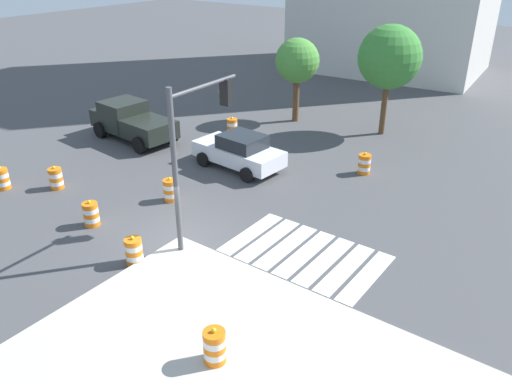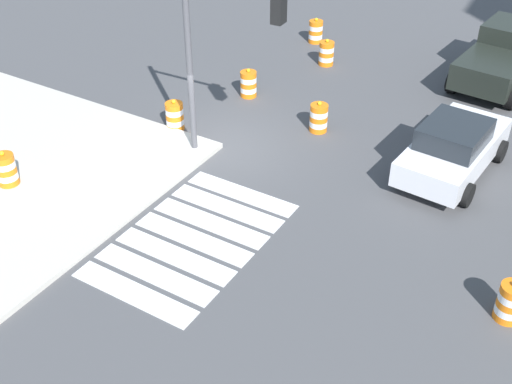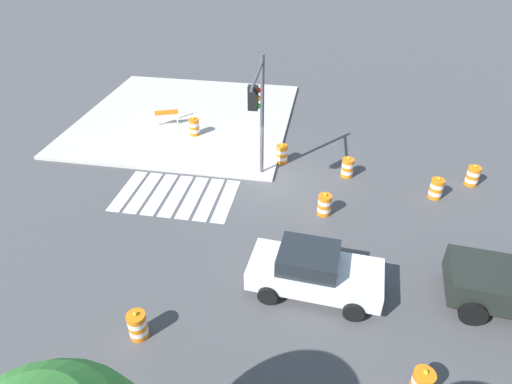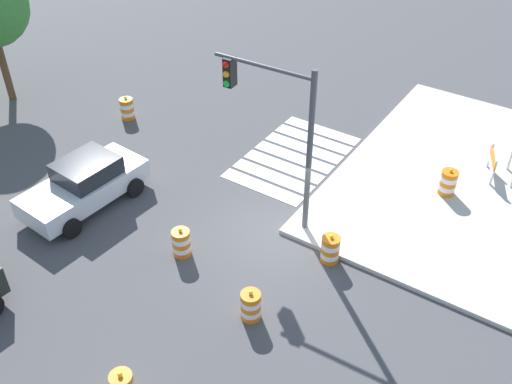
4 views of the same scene
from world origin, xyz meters
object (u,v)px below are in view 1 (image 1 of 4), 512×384
at_px(traffic_barrel_opposite_curb, 2,179).
at_px(street_tree_streetside_near, 297,61).
at_px(traffic_barrel_on_sidewalk, 215,346).
at_px(traffic_light_pole, 197,133).
at_px(traffic_barrel_crosswalk_end, 364,164).
at_px(street_tree_streetside_mid, 390,57).
at_px(traffic_barrel_near_corner, 91,214).
at_px(traffic_barrel_lane_center, 232,127).
at_px(pickup_truck, 130,121).
at_px(sports_car, 239,151).
at_px(traffic_barrel_median_near, 134,251).
at_px(traffic_barrel_median_far, 56,178).
at_px(traffic_barrel_far_curb, 170,190).

xyz_separation_m(traffic_barrel_opposite_curb, street_tree_streetside_near, (5.08, 15.02, 2.97)).
bearing_deg(traffic_barrel_on_sidewalk, traffic_light_pole, 134.63).
height_order(traffic_barrel_crosswalk_end, street_tree_streetside_mid, street_tree_streetside_mid).
bearing_deg(traffic_barrel_near_corner, traffic_barrel_lane_center, 100.20).
xyz_separation_m(pickup_truck, traffic_barrel_lane_center, (3.98, 3.56, -0.52)).
height_order(sports_car, traffic_barrel_median_near, sports_car).
bearing_deg(sports_car, traffic_barrel_median_far, -127.73).
xyz_separation_m(traffic_barrel_lane_center, street_tree_streetside_mid, (6.41, 4.97, 3.65)).
bearing_deg(traffic_barrel_lane_center, traffic_barrel_median_far, -100.96).
bearing_deg(traffic_barrel_far_curb, traffic_light_pole, -25.99).
bearing_deg(traffic_barrel_near_corner, traffic_light_pole, 23.61).
bearing_deg(traffic_light_pole, street_tree_streetside_mid, 87.56).
xyz_separation_m(pickup_truck, traffic_barrel_opposite_curb, (0.33, -7.38, -0.52)).
distance_m(traffic_barrel_near_corner, traffic_light_pole, 5.48).
xyz_separation_m(traffic_barrel_far_curb, traffic_barrel_on_sidewalk, (7.25, -5.78, 0.15)).
bearing_deg(pickup_truck, traffic_barrel_median_near, -41.04).
relative_size(traffic_barrel_crosswalk_end, traffic_barrel_median_near, 1.00).
height_order(pickup_truck, traffic_light_pole, traffic_light_pole).
height_order(traffic_barrel_far_curb, traffic_barrel_on_sidewalk, traffic_barrel_on_sidewalk).
distance_m(traffic_barrel_crosswalk_end, street_tree_streetside_near, 8.50).
xyz_separation_m(traffic_barrel_crosswalk_end, street_tree_streetside_mid, (-1.55, 5.44, 3.65)).
bearing_deg(traffic_barrel_crosswalk_end, traffic_barrel_near_corner, -120.60).
distance_m(traffic_barrel_crosswalk_end, traffic_barrel_opposite_curb, 15.62).
xyz_separation_m(sports_car, traffic_barrel_on_sidewalk, (7.06, -10.05, -0.21)).
relative_size(traffic_barrel_median_near, traffic_barrel_median_far, 1.00).
height_order(pickup_truck, traffic_barrel_near_corner, pickup_truck).
xyz_separation_m(traffic_barrel_crosswalk_end, street_tree_streetside_near, (-6.52, 4.56, 2.97)).
distance_m(sports_car, traffic_barrel_lane_center, 4.47).
xyz_separation_m(traffic_barrel_crosswalk_end, traffic_barrel_median_far, (-9.82, -9.10, 0.00)).
distance_m(traffic_barrel_opposite_curb, traffic_light_pole, 10.26).
distance_m(sports_car, traffic_barrel_far_curb, 4.29).
bearing_deg(traffic_light_pole, sports_car, 115.99).
relative_size(sports_car, traffic_barrel_far_curb, 4.34).
height_order(traffic_barrel_median_far, street_tree_streetside_near, street_tree_streetside_near).
bearing_deg(traffic_light_pole, street_tree_streetside_near, 108.52).
height_order(traffic_barrel_lane_center, street_tree_streetside_mid, street_tree_streetside_mid).
distance_m(traffic_barrel_opposite_curb, street_tree_streetside_near, 16.13).
distance_m(traffic_barrel_far_curb, street_tree_streetside_mid, 13.50).
height_order(traffic_barrel_far_curb, traffic_barrel_opposite_curb, same).
xyz_separation_m(traffic_barrel_far_curb, street_tree_streetside_mid, (3.57, 12.50, 3.65)).
height_order(traffic_barrel_near_corner, traffic_barrel_crosswalk_end, same).
height_order(traffic_barrel_lane_center, street_tree_streetside_near, street_tree_streetside_near).
bearing_deg(traffic_barrel_crosswalk_end, street_tree_streetside_mid, 105.88).
distance_m(traffic_barrel_lane_center, traffic_light_pole, 11.25).
bearing_deg(traffic_barrel_opposite_curb, traffic_barrel_median_near, -3.34).
bearing_deg(traffic_barrel_on_sidewalk, pickup_truck, 145.25).
xyz_separation_m(pickup_truck, traffic_barrel_crosswalk_end, (11.94, 3.08, -0.52)).
bearing_deg(traffic_barrel_near_corner, traffic_barrel_far_curb, 73.80).
xyz_separation_m(traffic_barrel_median_near, traffic_barrel_on_sidewalk, (5.01, -1.87, 0.15)).
bearing_deg(street_tree_streetside_mid, street_tree_streetside_near, -169.96).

